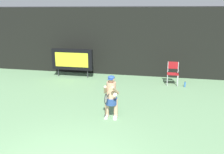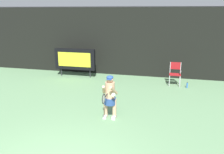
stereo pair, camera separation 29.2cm
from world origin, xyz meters
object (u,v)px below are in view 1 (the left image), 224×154
(water_bottle, at_px, (185,84))
(tennis_player, at_px, (111,95))
(scoreboard, at_px, (72,60))
(tennis_racket, at_px, (106,99))
(umpire_chair, at_px, (173,72))

(water_bottle, bearing_deg, tennis_player, -124.92)
(scoreboard, bearing_deg, tennis_racket, -59.58)
(umpire_chair, distance_m, tennis_racket, 5.28)
(water_bottle, distance_m, tennis_racket, 5.31)
(umpire_chair, bearing_deg, water_bottle, -29.35)
(tennis_player, distance_m, tennis_racket, 0.64)
(tennis_player, bearing_deg, scoreboard, 124.08)
(umpire_chair, xyz_separation_m, water_bottle, (0.56, -0.32, -0.50))
(scoreboard, distance_m, umpire_chair, 5.17)
(umpire_chair, height_order, tennis_racket, umpire_chair)
(scoreboard, relative_size, tennis_racket, 3.65)
(water_bottle, xyz_separation_m, tennis_player, (-2.70, -3.86, 0.65))
(scoreboard, bearing_deg, tennis_player, -55.92)
(umpire_chair, bearing_deg, tennis_player, -117.02)
(scoreboard, distance_m, water_bottle, 5.81)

